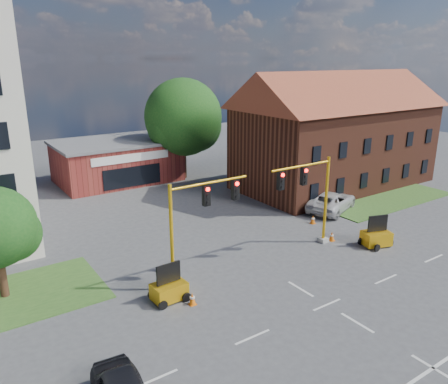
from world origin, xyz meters
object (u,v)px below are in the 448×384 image
Objects in this scene: trailer_west at (169,289)px; trailer_east at (376,237)px; signal_mast_east at (309,193)px; signal_mast_west at (197,219)px; pickup_white at (332,201)px.

trailer_west is 15.34m from trailer_east.
signal_mast_east is 2.84× the size of trailer_east.
trailer_west is (-2.35, -0.86, -3.28)m from signal_mast_west.
signal_mast_east reaches higher than pickup_white.
trailer_west is 19.05m from pickup_white.
signal_mast_east is 9.02m from pickup_white.
signal_mast_west reaches higher than trailer_west.
signal_mast_west is 1.00× the size of signal_mast_east.
signal_mast_west is 16.84m from pickup_white.
signal_mast_west is at bearing 180.00° from signal_mast_east.
signal_mast_east is 11.57m from trailer_west.
signal_mast_west is at bearing 17.21° from trailer_west.
signal_mast_west is 1.06× the size of pickup_white.
trailer_east is (12.89, -2.53, -3.25)m from signal_mast_west.
trailer_west is at bearing -167.81° from trailer_east.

